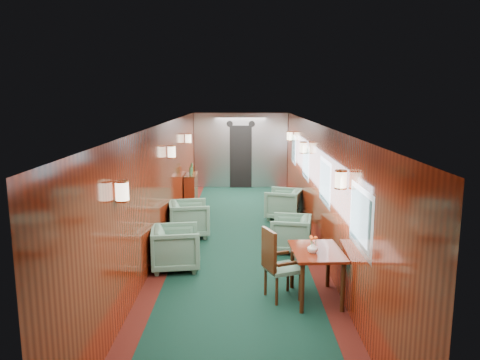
{
  "coord_description": "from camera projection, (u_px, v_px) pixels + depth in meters",
  "views": [
    {
      "loc": [
        0.05,
        -9.0,
        2.93
      ],
      "look_at": [
        0.0,
        0.84,
        1.15
      ],
      "focal_mm": 35.0,
      "sensor_mm": 36.0,
      "label": 1
    }
  ],
  "objects": [
    {
      "name": "flower_vase",
      "position": [
        313.0,
        247.0,
        6.57
      ],
      "size": [
        0.15,
        0.15,
        0.16
      ],
      "primitive_type": "imported",
      "rotation": [
        0.0,
        0.0,
        0.01
      ],
      "color": "silver",
      "rests_on": "dining_table"
    },
    {
      "name": "credenza",
      "position": [
        191.0,
        189.0,
        12.67
      ],
      "size": [
        0.3,
        0.95,
        1.13
      ],
      "color": "#631D0D",
      "rests_on": "ground"
    },
    {
      "name": "bulkhead",
      "position": [
        241.0,
        151.0,
        14.99
      ],
      "size": [
        2.98,
        0.17,
        2.39
      ],
      "color": "#A6A8AD",
      "rests_on": "ground"
    },
    {
      "name": "room",
      "position": [
        240.0,
        163.0,
        9.09
      ],
      "size": [
        12.0,
        12.1,
        2.4
      ],
      "color": "black",
      "rests_on": "ground"
    },
    {
      "name": "armchair_left_far",
      "position": [
        189.0,
        219.0,
        9.84
      ],
      "size": [
        0.96,
        0.95,
        0.75
      ],
      "primitive_type": "imported",
      "rotation": [
        0.0,
        0.0,
        1.76
      ],
      "color": "#204B3D",
      "rests_on": "ground"
    },
    {
      "name": "armchair_right_far",
      "position": [
        284.0,
        204.0,
        11.22
      ],
      "size": [
        1.0,
        0.99,
        0.73
      ],
      "primitive_type": "imported",
      "rotation": [
        0.0,
        0.0,
        -1.88
      ],
      "color": "#204B3D",
      "rests_on": "ground"
    },
    {
      "name": "windows_right",
      "position": [
        314.0,
        171.0,
        9.36
      ],
      "size": [
        0.02,
        8.6,
        0.8
      ],
      "color": "#BABDC2",
      "rests_on": "ground"
    },
    {
      "name": "dining_table",
      "position": [
        317.0,
        258.0,
        6.73
      ],
      "size": [
        0.75,
        1.03,
        0.75
      ],
      "rotation": [
        0.0,
        0.0,
        0.05
      ],
      "color": "#631D0D",
      "rests_on": "ground"
    },
    {
      "name": "armchair_right_near",
      "position": [
        291.0,
        233.0,
        8.91
      ],
      "size": [
        0.87,
        0.85,
        0.68
      ],
      "primitive_type": "imported",
      "rotation": [
        0.0,
        0.0,
        -1.75
      ],
      "color": "#204B3D",
      "rests_on": "ground"
    },
    {
      "name": "wall_sconces",
      "position": [
        240.0,
        152.0,
        9.62
      ],
      "size": [
        2.97,
        7.97,
        0.25
      ],
      "color": "#FFEEC6",
      "rests_on": "ground"
    },
    {
      "name": "armchair_left_near",
      "position": [
        176.0,
        248.0,
        7.98
      ],
      "size": [
        0.93,
        0.91,
        0.74
      ],
      "primitive_type": "imported",
      "rotation": [
        0.0,
        0.0,
        1.72
      ],
      "color": "#204B3D",
      "rests_on": "ground"
    },
    {
      "name": "side_chair",
      "position": [
        277.0,
        261.0,
        6.74
      ],
      "size": [
        0.61,
        0.62,
        1.06
      ],
      "rotation": [
        0.0,
        0.0,
        0.39
      ],
      "color": "#204B3D",
      "rests_on": "ground"
    }
  ]
}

